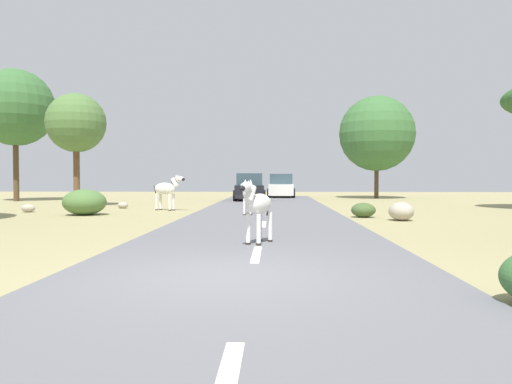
{
  "coord_description": "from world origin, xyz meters",
  "views": [
    {
      "loc": [
        0.77,
        -7.25,
        1.5
      ],
      "look_at": [
        -0.0,
        13.39,
        0.9
      ],
      "focal_mm": 34.41,
      "sensor_mm": 36.0,
      "label": 1
    }
  ],
  "objects_px": {
    "zebra_0": "(247,194)",
    "tree_7": "(377,134)",
    "bush_2": "(363,210)",
    "rock_0": "(123,205)",
    "zebra_1": "(258,205)",
    "rock_1": "(401,211)",
    "zebra_2": "(167,189)",
    "car_0": "(249,188)",
    "bush_0": "(85,202)",
    "rock_2": "(28,208)",
    "car_1": "(281,186)",
    "tree_1": "(15,108)",
    "tree_3": "(76,123)"
  },
  "relations": [
    {
      "from": "bush_0",
      "to": "bush_2",
      "type": "distance_m",
      "value": 11.04
    },
    {
      "from": "car_0",
      "to": "tree_7",
      "type": "height_order",
      "value": "tree_7"
    },
    {
      "from": "bush_2",
      "to": "rock_0",
      "type": "bearing_deg",
      "value": 154.85
    },
    {
      "from": "zebra_2",
      "to": "car_0",
      "type": "xyz_separation_m",
      "value": [
        3.31,
        9.61,
        -0.14
      ]
    },
    {
      "from": "zebra_1",
      "to": "rock_1",
      "type": "relative_size",
      "value": 1.51
    },
    {
      "from": "tree_1",
      "to": "tree_7",
      "type": "bearing_deg",
      "value": 11.83
    },
    {
      "from": "bush_2",
      "to": "tree_7",
      "type": "bearing_deg",
      "value": 76.78
    },
    {
      "from": "car_0",
      "to": "bush_2",
      "type": "relative_size",
      "value": 4.78
    },
    {
      "from": "zebra_0",
      "to": "bush_0",
      "type": "distance_m",
      "value": 6.59
    },
    {
      "from": "rock_0",
      "to": "rock_1",
      "type": "xyz_separation_m",
      "value": [
        11.88,
        -6.44,
        0.17
      ]
    },
    {
      "from": "zebra_2",
      "to": "rock_0",
      "type": "bearing_deg",
      "value": -95.33
    },
    {
      "from": "bush_2",
      "to": "rock_1",
      "type": "relative_size",
      "value": 0.97
    },
    {
      "from": "car_0",
      "to": "rock_1",
      "type": "relative_size",
      "value": 4.65
    },
    {
      "from": "tree_3",
      "to": "tree_7",
      "type": "relative_size",
      "value": 0.79
    },
    {
      "from": "tree_3",
      "to": "rock_0",
      "type": "xyz_separation_m",
      "value": [
        2.86,
        -1.41,
        -4.17
      ]
    },
    {
      "from": "zebra_2",
      "to": "rock_0",
      "type": "xyz_separation_m",
      "value": [
        -2.5,
        1.46,
        -0.83
      ]
    },
    {
      "from": "car_0",
      "to": "rock_0",
      "type": "height_order",
      "value": "car_0"
    },
    {
      "from": "car_1",
      "to": "rock_2",
      "type": "xyz_separation_m",
      "value": [
        -11.25,
        -15.9,
        -0.67
      ]
    },
    {
      "from": "car_1",
      "to": "tree_7",
      "type": "bearing_deg",
      "value": -6.84
    },
    {
      "from": "tree_1",
      "to": "rock_2",
      "type": "relative_size",
      "value": 14.05
    },
    {
      "from": "car_0",
      "to": "bush_0",
      "type": "bearing_deg",
      "value": 61.71
    },
    {
      "from": "car_1",
      "to": "tree_1",
      "type": "bearing_deg",
      "value": -159.31
    },
    {
      "from": "tree_3",
      "to": "tree_7",
      "type": "distance_m",
      "value": 20.69
    },
    {
      "from": "bush_2",
      "to": "rock_0",
      "type": "relative_size",
      "value": 1.81
    },
    {
      "from": "tree_1",
      "to": "zebra_1",
      "type": "bearing_deg",
      "value": -51.11
    },
    {
      "from": "car_1",
      "to": "car_0",
      "type": "bearing_deg",
      "value": -112.21
    },
    {
      "from": "tree_7",
      "to": "bush_0",
      "type": "distance_m",
      "value": 22.68
    },
    {
      "from": "bush_2",
      "to": "rock_1",
      "type": "bearing_deg",
      "value": -51.87
    },
    {
      "from": "car_0",
      "to": "rock_0",
      "type": "distance_m",
      "value": 10.03
    },
    {
      "from": "bush_0",
      "to": "car_0",
      "type": "bearing_deg",
      "value": 64.32
    },
    {
      "from": "bush_0",
      "to": "bush_2",
      "type": "height_order",
      "value": "bush_0"
    },
    {
      "from": "car_1",
      "to": "zebra_2",
      "type": "bearing_deg",
      "value": -109.25
    },
    {
      "from": "zebra_1",
      "to": "rock_1",
      "type": "distance_m",
      "value": 8.15
    },
    {
      "from": "zebra_2",
      "to": "rock_1",
      "type": "xyz_separation_m",
      "value": [
        9.38,
        -4.98,
        -0.66
      ]
    },
    {
      "from": "tree_7",
      "to": "bush_0",
      "type": "bearing_deg",
      "value": -132.46
    },
    {
      "from": "tree_3",
      "to": "rock_1",
      "type": "height_order",
      "value": "tree_3"
    },
    {
      "from": "tree_1",
      "to": "bush_2",
      "type": "xyz_separation_m",
      "value": [
        19.93,
        -12.15,
        -5.7
      ]
    },
    {
      "from": "zebra_2",
      "to": "tree_1",
      "type": "relative_size",
      "value": 0.2
    },
    {
      "from": "car_0",
      "to": "tree_7",
      "type": "xyz_separation_m",
      "value": [
        9.04,
        3.95,
        3.85
      ]
    },
    {
      "from": "zebra_0",
      "to": "tree_7",
      "type": "xyz_separation_m",
      "value": [
        8.47,
        16.64,
        3.84
      ]
    },
    {
      "from": "zebra_2",
      "to": "bush_2",
      "type": "relative_size",
      "value": 1.79
    },
    {
      "from": "rock_0",
      "to": "rock_2",
      "type": "distance_m",
      "value": 4.33
    },
    {
      "from": "zebra_2",
      "to": "tree_3",
      "type": "bearing_deg",
      "value": -93.14
    },
    {
      "from": "zebra_0",
      "to": "rock_2",
      "type": "bearing_deg",
      "value": -12.34
    },
    {
      "from": "zebra_0",
      "to": "bush_2",
      "type": "xyz_separation_m",
      "value": [
        4.43,
        -0.54,
        -0.59
      ]
    },
    {
      "from": "zebra_2",
      "to": "tree_1",
      "type": "bearing_deg",
      "value": -101.31
    },
    {
      "from": "rock_0",
      "to": "zebra_1",
      "type": "bearing_deg",
      "value": -61.44
    },
    {
      "from": "zebra_2",
      "to": "tree_7",
      "type": "xyz_separation_m",
      "value": [
        12.35,
        13.56,
        3.71
      ]
    },
    {
      "from": "zebra_0",
      "to": "car_1",
      "type": "xyz_separation_m",
      "value": [
        1.58,
        17.62,
        -0.02
      ]
    },
    {
      "from": "tree_7",
      "to": "rock_1",
      "type": "bearing_deg",
      "value": -99.09
    }
  ]
}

